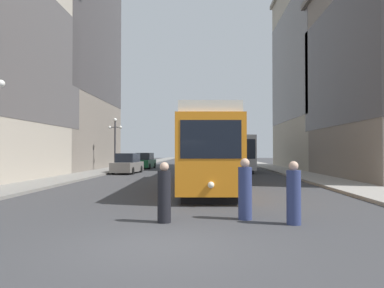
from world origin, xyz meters
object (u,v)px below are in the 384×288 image
Objects in this scene: transit_bus at (234,152)px; pedestrian_crossing_near at (245,191)px; streetcar at (204,150)px; pedestrian_on_sidewalk at (164,194)px; pedestrian_crossing_far at (294,195)px; lamp_post_left_far at (115,136)px; parked_car_left_near at (128,164)px; parked_car_left_mid at (145,161)px.

pedestrian_crossing_near is (-1.74, -26.01, -1.11)m from transit_bus.
streetcar is 8.07× the size of pedestrian_crossing_near.
pedestrian_on_sidewalk is at bearing -98.37° from streetcar.
transit_bus reaches higher than pedestrian_crossing_far.
streetcar is at bearing -102.37° from transit_bus.
lamp_post_left_far reaches higher than pedestrian_crossing_far.
pedestrian_crossing_far is 0.34× the size of lamp_post_left_far.
streetcar reaches higher than pedestrian_on_sidewalk.
lamp_post_left_far is at bearing -173.44° from transit_bus.
pedestrian_crossing_far is at bearing -93.28° from transit_bus.
streetcar reaches higher than transit_bus.
streetcar is 2.88× the size of parked_car_left_near.
pedestrian_crossing_far is (2.48, -10.08, -1.29)m from streetcar.
streetcar reaches higher than pedestrian_crossing_near.
transit_bus is at bearing 127.38° from pedestrian_on_sidewalk.
lamp_post_left_far is at bearing 153.61° from pedestrian_on_sidewalk.
parked_car_left_mid is at bearing 93.20° from parked_car_left_near.
lamp_post_left_far reaches higher than parked_car_left_mid.
transit_bus is 10.96m from parked_car_left_mid.
transit_bus reaches higher than pedestrian_crossing_near.
parked_car_left_mid is at bearing 146.87° from pedestrian_on_sidewalk.
lamp_post_left_far reaches higher than parked_car_left_near.
pedestrian_crossing_near is (8.23, -21.38, -0.01)m from parked_car_left_near.
pedestrian_on_sidewalk is at bearing -162.56° from pedestrian_crossing_far.
parked_car_left_mid is 32.52m from pedestrian_crossing_far.
parked_car_left_mid reaches higher than pedestrian_crossing_far.
streetcar is 22.20m from parked_car_left_mid.
pedestrian_crossing_far is at bearing -70.29° from parked_car_left_mid.
streetcar reaches higher than pedestrian_crossing_far.
parked_car_left_mid is (-9.96, 4.43, -1.10)m from transit_bus.
parked_car_left_near is at bearing 132.81° from pedestrian_crossing_far.
pedestrian_crossing_near is at bearing -67.26° from lamp_post_left_far.
transit_bus is 11.04m from parked_car_left_near.
parked_car_left_mid is 31.53m from pedestrian_crossing_near.
transit_bus is 26.88m from pedestrian_on_sidewalk.
lamp_post_left_far is at bearing 119.06° from streetcar.
pedestrian_crossing_far is at bearing 43.98° from pedestrian_on_sidewalk.
lamp_post_left_far is (-11.86, -1.84, 1.61)m from transit_bus.
pedestrian_crossing_near is 2.39m from pedestrian_on_sidewalk.
pedestrian_crossing_near is 0.35× the size of lamp_post_left_far.
parked_car_left_mid is 2.76× the size of pedestrian_crossing_far.
streetcar is 2.82× the size of lamp_post_left_far.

